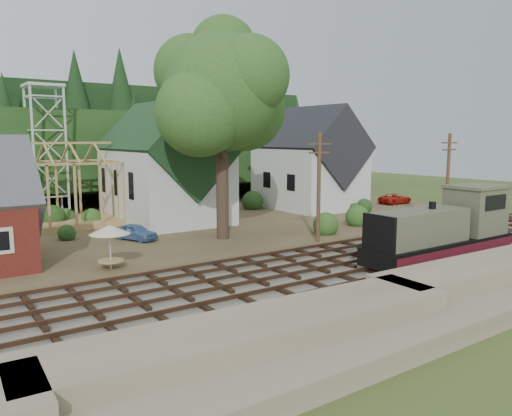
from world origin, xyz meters
TOP-DOWN VIEW (x-y plane):
  - ground at (0.00, 0.00)m, footprint 140.00×140.00m
  - embankment at (0.00, -8.50)m, footprint 64.00×5.00m
  - railroad_bed at (0.00, 0.00)m, footprint 64.00×11.00m
  - village_flat at (0.00, 18.00)m, footprint 64.00×26.00m
  - hillside at (0.00, 42.00)m, footprint 70.00×28.96m
  - ridge at (0.00, 58.00)m, footprint 80.00×20.00m
  - church at (2.00, 19.68)m, footprint 8.40×15.17m
  - farmhouse at (18.00, 19.00)m, footprint 8.40×10.80m
  - timber_frame at (-6.00, 22.00)m, footprint 8.20×6.20m
  - lattice_tower at (-6.00, 28.00)m, footprint 3.20×3.20m
  - big_tree at (2.17, 10.08)m, footprint 10.90×8.40m
  - telegraph_pole_near at (7.00, 5.20)m, footprint 2.20×0.28m
  - telegraph_pole_far at (22.00, 5.20)m, footprint 2.20×0.28m
  - locomotive at (9.92, -3.00)m, footprint 11.15×2.79m
  - car_blue at (-3.46, 13.12)m, footprint 2.67×3.71m
  - car_red at (28.00, 15.77)m, footprint 4.11×1.92m
  - patio_set at (-7.60, 6.26)m, footprint 2.24×2.24m

SIDE VIEW (x-z plane):
  - ground at x=0.00m, z-range 0.00..0.00m
  - embankment at x=0.00m, z-range -0.80..0.80m
  - hillside at x=0.00m, z-range -6.37..6.37m
  - ridge at x=0.00m, z-range -6.00..6.00m
  - railroad_bed at x=0.00m, z-range 0.00..0.16m
  - village_flat at x=0.00m, z-range 0.00..0.30m
  - car_red at x=28.00m, z-range 0.30..1.44m
  - car_blue at x=-3.46m, z-range 0.30..1.47m
  - locomotive at x=9.92m, z-range -0.23..4.25m
  - patio_set at x=-7.60m, z-range 1.18..3.67m
  - timber_frame at x=-6.00m, z-range -0.23..6.76m
  - telegraph_pole_near at x=7.00m, z-range 0.25..8.25m
  - telegraph_pole_far at x=22.00m, z-range 0.25..8.25m
  - farmhouse at x=18.00m, z-range -0.43..10.17m
  - church at x=2.00m, z-range -1.32..11.68m
  - lattice_tower at x=-6.00m, z-range 3.97..16.10m
  - big_tree at x=2.17m, z-range 2.87..17.57m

